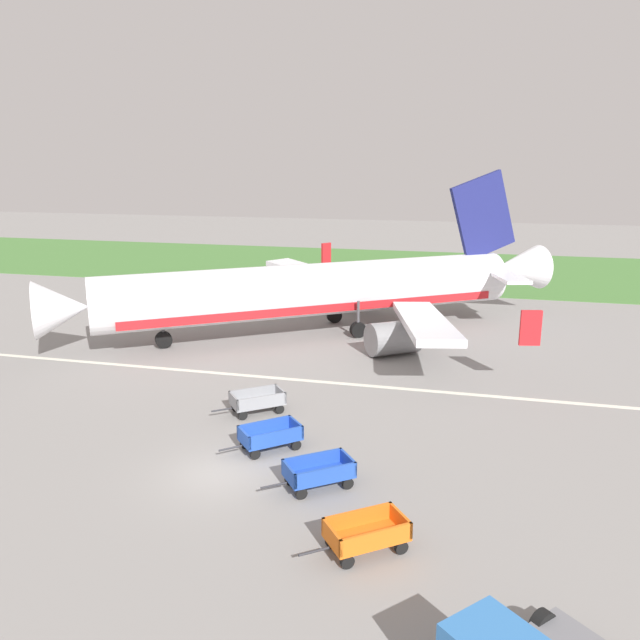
# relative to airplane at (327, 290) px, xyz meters

# --- Properties ---
(ground_plane) EXTENTS (220.00, 220.00, 0.00)m
(ground_plane) POSITION_rel_airplane_xyz_m (0.83, -21.72, -3.05)
(ground_plane) COLOR gray
(grass_strip) EXTENTS (220.00, 28.00, 0.06)m
(grass_strip) POSITION_rel_airplane_xyz_m (0.83, 28.94, -3.02)
(grass_strip) COLOR #477A38
(grass_strip) RESTS_ON ground
(apron_stripe) EXTENTS (120.00, 0.36, 0.01)m
(apron_stripe) POSITION_rel_airplane_xyz_m (0.83, -10.47, -3.05)
(apron_stripe) COLOR silver
(apron_stripe) RESTS_ON ground
(airplane) EXTENTS (32.87, 28.36, 11.34)m
(airplane) POSITION_rel_airplane_xyz_m (0.00, 0.00, 0.00)
(airplane) COLOR silver
(airplane) RESTS_ON ground
(baggage_cart_nearest) EXTENTS (3.28, 2.73, 1.07)m
(baggage_cart_nearest) POSITION_rel_airplane_xyz_m (7.29, -25.36, -2.45)
(baggage_cart_nearest) COLOR orange
(baggage_cart_nearest) RESTS_ON ground
(baggage_cart_second_in_row) EXTENTS (3.28, 2.73, 1.07)m
(baggage_cart_second_in_row) POSITION_rel_airplane_xyz_m (4.85, -21.82, -2.45)
(baggage_cart_second_in_row) COLOR #234CB2
(baggage_cart_second_in_row) RESTS_ON ground
(baggage_cart_third_in_row) EXTENTS (3.14, 2.91, 1.07)m
(baggage_cart_third_in_row) POSITION_rel_airplane_xyz_m (2.07, -19.20, -2.45)
(baggage_cart_third_in_row) COLOR #234CB2
(baggage_cart_third_in_row) RESTS_ON ground
(baggage_cart_fourth_in_row) EXTENTS (3.24, 2.78, 1.07)m
(baggage_cart_fourth_in_row) POSITION_rel_airplane_xyz_m (0.18, -15.50, -2.45)
(baggage_cart_fourth_in_row) COLOR gray
(baggage_cart_fourth_in_row) RESTS_ON ground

